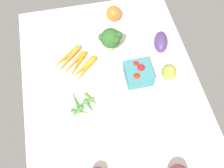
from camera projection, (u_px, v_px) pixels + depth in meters
tablecloth at (112, 88)px, 124.23cm from camera, size 104.00×76.00×2.00cm
heirloom_tomato_green at (169, 73)px, 123.13cm from camera, size 6.62×6.62×6.62cm
carrot_bunch at (75, 63)px, 128.17cm from camera, size 20.67×20.48×2.97cm
heirloom_tomato_orange at (114, 13)px, 140.94cm from camera, size 7.54×7.54×7.54cm
okra_pile at (82, 106)px, 117.51cm from camera, size 13.06×12.69×1.95cm
eggplant at (161, 42)px, 132.27cm from camera, size 13.07×9.42×6.38cm
berry_basket at (138, 73)px, 122.86cm from camera, size 11.35×11.35×7.73cm
broccoli_head at (111, 39)px, 127.73cm from camera, size 9.39×10.38×12.13cm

